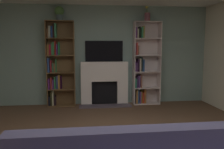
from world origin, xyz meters
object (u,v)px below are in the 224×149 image
(bookshelf_right, at_px, (143,66))
(vase_with_flowers, at_px, (147,16))
(bookshelf_left, at_px, (58,64))
(potted_plant, at_px, (59,12))
(fireplace, at_px, (104,82))
(tv, at_px, (104,51))

(bookshelf_right, distance_m, vase_with_flowers, 1.28)
(bookshelf_left, relative_size, potted_plant, 6.21)
(fireplace, distance_m, bookshelf_left, 1.27)
(potted_plant, relative_size, vase_with_flowers, 0.89)
(vase_with_flowers, bearing_deg, bookshelf_right, 158.11)
(tv, xyz_separation_m, bookshelf_left, (-1.18, -0.07, -0.33))
(potted_plant, height_order, vase_with_flowers, vase_with_flowers)
(bookshelf_left, height_order, bookshelf_right, same)
(fireplace, xyz_separation_m, vase_with_flowers, (1.10, -0.04, 1.68))
(bookshelf_right, xyz_separation_m, vase_with_flowers, (0.08, -0.03, 1.28))
(fireplace, distance_m, tv, 0.80)
(bookshelf_left, bearing_deg, bookshelf_right, -0.49)
(fireplace, height_order, tv, tv)
(fireplace, bearing_deg, vase_with_flowers, -2.17)
(tv, height_order, potted_plant, potted_plant)
(fireplace, bearing_deg, bookshelf_left, 179.49)
(bookshelf_left, xyz_separation_m, bookshelf_right, (2.20, -0.02, -0.07))
(bookshelf_left, bearing_deg, potted_plant, -32.63)
(bookshelf_left, bearing_deg, vase_with_flowers, -1.31)
(fireplace, bearing_deg, potted_plant, -177.82)
(fireplace, relative_size, bookshelf_right, 0.61)
(fireplace, relative_size, vase_with_flowers, 3.39)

